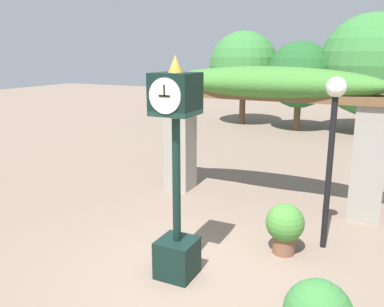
{
  "coord_description": "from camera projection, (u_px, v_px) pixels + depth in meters",
  "views": [
    {
      "loc": [
        2.38,
        -4.94,
        3.24
      ],
      "look_at": [
        -0.24,
        0.39,
        1.77
      ],
      "focal_mm": 38.0,
      "sensor_mm": 36.0,
      "label": 1
    }
  ],
  "objects": [
    {
      "name": "ground_plane",
      "position": [
        195.0,
        275.0,
        6.1
      ],
      "size": [
        60.0,
        60.0,
        0.0
      ],
      "primitive_type": "plane",
      "color": "#7F6B5B"
    },
    {
      "name": "pedestal_clock",
      "position": [
        176.0,
        173.0,
        5.73
      ],
      "size": [
        0.57,
        0.61,
        3.23
      ],
      "color": "black",
      "rests_on": "ground"
    },
    {
      "name": "pergola",
      "position": [
        267.0,
        104.0,
        8.64
      ],
      "size": [
        5.42,
        1.21,
        2.98
      ],
      "color": "gray",
      "rests_on": "ground"
    },
    {
      "name": "potted_plant_near_right",
      "position": [
        285.0,
        226.0,
        6.68
      ],
      "size": [
        0.63,
        0.63,
        0.85
      ],
      "color": "brown",
      "rests_on": "ground"
    },
    {
      "name": "lamp_post",
      "position": [
        333.0,
        127.0,
        6.5
      ],
      "size": [
        0.32,
        0.32,
        2.89
      ],
      "color": "black",
      "rests_on": "ground"
    },
    {
      "name": "tree_line",
      "position": [
        343.0,
        69.0,
        16.76
      ],
      "size": [
        10.6,
        4.06,
        4.82
      ],
      "color": "brown",
      "rests_on": "ground"
    }
  ]
}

